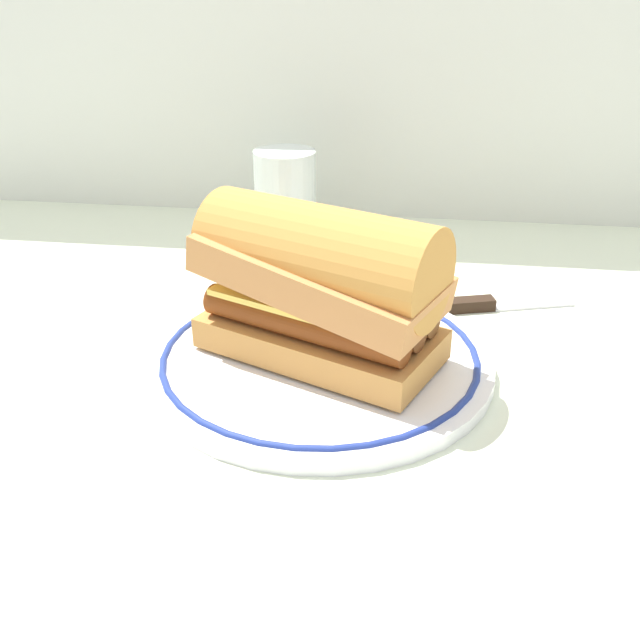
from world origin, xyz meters
The scene contains 5 objects.
ground_plane centered at (0.00, 0.00, 0.00)m, with size 1.50×1.50×0.00m, color silver.
plate centered at (-0.02, 0.01, 0.01)m, with size 0.29×0.29×0.01m.
sausage_sandwich centered at (-0.02, 0.01, 0.08)m, with size 0.22×0.17×0.13m.
drinking_glass centered at (-0.10, 0.29, 0.05)m, with size 0.07×0.07×0.12m.
butter_knife centered at (0.13, 0.15, 0.00)m, with size 0.14×0.06×0.01m.
Camera 1 is at (0.05, -0.52, 0.32)m, focal length 40.90 mm.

